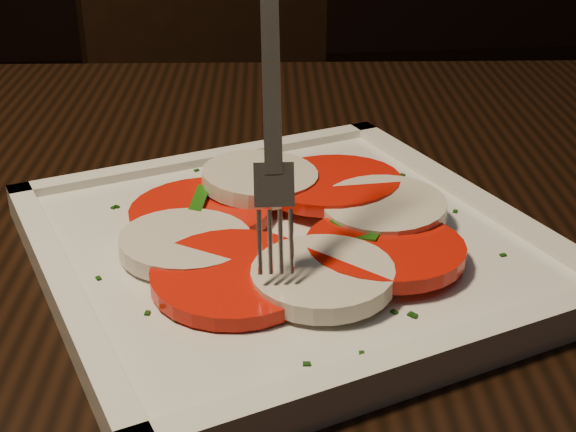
{
  "coord_description": "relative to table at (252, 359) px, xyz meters",
  "views": [
    {
      "loc": [
        0.19,
        -0.64,
        0.99
      ],
      "look_at": [
        0.24,
        -0.23,
        0.78
      ],
      "focal_mm": 50.0,
      "sensor_mm": 36.0,
      "label": 1
    }
  ],
  "objects": [
    {
      "name": "chair",
      "position": [
        0.02,
        0.78,
        -0.12
      ],
      "size": [
        0.54,
        0.54,
        0.93
      ],
      "rotation": [
        0.0,
        0.0,
        0.36
      ],
      "color": "black",
      "rests_on": "ground"
    },
    {
      "name": "plate",
      "position": [
        0.02,
        -0.04,
        0.11
      ],
      "size": [
        0.36,
        0.36,
        0.01
      ],
      "primitive_type": "cube",
      "rotation": [
        0.0,
        0.0,
        0.36
      ],
      "color": "silver",
      "rests_on": "table"
    },
    {
      "name": "fork",
      "position": [
        0.01,
        -0.06,
        0.22
      ],
      "size": [
        0.04,
        0.08,
        0.17
      ],
      "primitive_type": null,
      "rotation": [
        0.0,
        0.0,
        -0.04
      ],
      "color": "white",
      "rests_on": "caprese_salad"
    },
    {
      "name": "caprese_salad",
      "position": [
        0.02,
        -0.04,
        0.12
      ],
      "size": [
        0.23,
        0.23,
        0.02
      ],
      "color": "red",
      "rests_on": "plate"
    },
    {
      "name": "table",
      "position": [
        0.0,
        0.0,
        0.0
      ],
      "size": [
        1.26,
        0.89,
        0.75
      ],
      "rotation": [
        0.0,
        0.0,
        -0.08
      ],
      "color": "black",
      "rests_on": "ground"
    }
  ]
}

